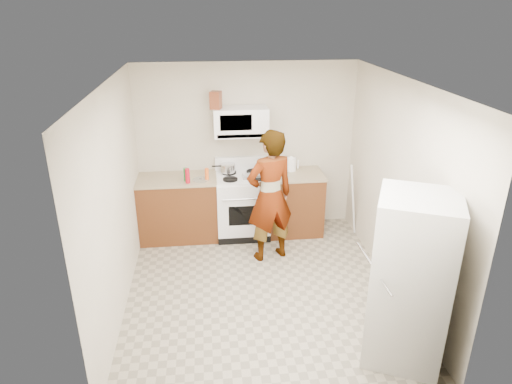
{
  "coord_description": "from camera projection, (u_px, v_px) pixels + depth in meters",
  "views": [
    {
      "loc": [
        -0.59,
        -4.67,
        3.25
      ],
      "look_at": [
        -0.0,
        0.55,
        1.06
      ],
      "focal_mm": 32.0,
      "sensor_mm": 36.0,
      "label": 1
    }
  ],
  "objects": [
    {
      "name": "person",
      "position": [
        270.0,
        196.0,
        5.96
      ],
      "size": [
        0.76,
        0.62,
        1.8
      ],
      "primitive_type": "imported",
      "rotation": [
        0.0,
        0.0,
        3.47
      ],
      "color": "tan",
      "rests_on": "floor"
    },
    {
      "name": "bottle_hot_sauce",
      "position": [
        207.0,
        174.0,
        6.4
      ],
      "size": [
        0.06,
        0.06,
        0.17
      ],
      "primitive_type": "cylinder",
      "rotation": [
        0.0,
        0.0,
        -0.06
      ],
      "color": "orange",
      "rests_on": "counter_left"
    },
    {
      "name": "bottle_green_cap",
      "position": [
        186.0,
        175.0,
        6.35
      ],
      "size": [
        0.08,
        0.08,
        0.19
      ],
      "primitive_type": "cylinder",
      "rotation": [
        0.0,
        0.0,
        0.39
      ],
      "color": "#177F32",
      "rests_on": "counter_left"
    },
    {
      "name": "tray",
      "position": [
        251.0,
        176.0,
        6.5
      ],
      "size": [
        0.25,
        0.16,
        0.05
      ],
      "primitive_type": "cube",
      "rotation": [
        0.0,
        0.0,
        0.01
      ],
      "color": "silver",
      "rests_on": "gas_range"
    },
    {
      "name": "counter_right",
      "position": [
        295.0,
        174.0,
        6.68
      ],
      "size": [
        0.82,
        0.64,
        0.03
      ],
      "primitive_type": "cube",
      "color": "tan",
      "rests_on": "cabinet_right"
    },
    {
      "name": "counter_left",
      "position": [
        176.0,
        179.0,
        6.5
      ],
      "size": [
        1.14,
        0.64,
        0.03
      ],
      "primitive_type": "cube",
      "color": "tan",
      "rests_on": "cabinet_left"
    },
    {
      "name": "saucepan",
      "position": [
        228.0,
        168.0,
        6.65
      ],
      "size": [
        0.22,
        0.22,
        0.12
      ],
      "primitive_type": "cylinder",
      "rotation": [
        0.0,
        0.0,
        -0.02
      ],
      "color": "silver",
      "rests_on": "gas_range"
    },
    {
      "name": "pot_lid",
      "position": [
        201.0,
        180.0,
        6.41
      ],
      "size": [
        0.29,
        0.29,
        0.01
      ],
      "primitive_type": "cylinder",
      "rotation": [
        0.0,
        0.0,
        -0.28
      ],
      "color": "white",
      "rests_on": "counter_left"
    },
    {
      "name": "microwave",
      "position": [
        241.0,
        121.0,
        6.4
      ],
      "size": [
        0.76,
        0.38,
        0.4
      ],
      "primitive_type": "cube",
      "color": "white",
      "rests_on": "back_wall"
    },
    {
      "name": "back_wall",
      "position": [
        247.0,
        148.0,
        6.75
      ],
      "size": [
        3.2,
        0.02,
        2.5
      ],
      "primitive_type": "cube",
      "color": "beige",
      "rests_on": "floor"
    },
    {
      "name": "cabinet_left",
      "position": [
        179.0,
        209.0,
        6.68
      ],
      "size": [
        1.12,
        0.62,
        0.9
      ],
      "primitive_type": "cube",
      "color": "#562A14",
      "rests_on": "floor"
    },
    {
      "name": "floor",
      "position": [
        261.0,
        289.0,
        5.59
      ],
      "size": [
        3.6,
        3.6,
        0.0
      ],
      "primitive_type": "plane",
      "color": "gray",
      "rests_on": "ground"
    },
    {
      "name": "gas_range",
      "position": [
        242.0,
        204.0,
        6.75
      ],
      "size": [
        0.76,
        0.65,
        1.13
      ],
      "color": "white",
      "rests_on": "floor"
    },
    {
      "name": "fridge",
      "position": [
        409.0,
        280.0,
        4.26
      ],
      "size": [
        0.93,
        0.93,
        1.7
      ],
      "primitive_type": "cube",
      "rotation": [
        0.0,
        0.0,
        -0.43
      ],
      "color": "silver",
      "rests_on": "floor"
    },
    {
      "name": "broom",
      "position": [
        353.0,
        200.0,
        6.65
      ],
      "size": [
        0.21,
        0.17,
        1.15
      ],
      "primitive_type": "cylinder",
      "rotation": [
        0.14,
        -0.14,
        -0.15
      ],
      "color": "silver",
      "rests_on": "floor"
    },
    {
      "name": "cabinet_right",
      "position": [
        294.0,
        204.0,
        6.86
      ],
      "size": [
        0.8,
        0.62,
        0.9
      ],
      "primitive_type": "cube",
      "color": "#562A14",
      "rests_on": "floor"
    },
    {
      "name": "right_wall",
      "position": [
        398.0,
        189.0,
        5.28
      ],
      "size": [
        0.02,
        3.6,
        2.5
      ],
      "primitive_type": "cube",
      "color": "beige",
      "rests_on": "floor"
    },
    {
      "name": "bottle_spray",
      "position": [
        187.0,
        176.0,
        6.27
      ],
      "size": [
        0.07,
        0.07,
        0.21
      ],
      "primitive_type": "cylinder",
      "rotation": [
        0.0,
        0.0,
        0.17
      ],
      "color": "#B30D1F",
      "rests_on": "counter_left"
    },
    {
      "name": "kettle",
      "position": [
        291.0,
        164.0,
        6.75
      ],
      "size": [
        0.18,
        0.18,
        0.19
      ],
      "primitive_type": "cylinder",
      "rotation": [
        0.0,
        0.0,
        0.14
      ],
      "color": "white",
      "rests_on": "counter_right"
    },
    {
      "name": "jug",
      "position": [
        216.0,
        100.0,
        6.19
      ],
      "size": [
        0.18,
        0.18,
        0.24
      ],
      "primitive_type": "cube",
      "rotation": [
        0.0,
        0.0,
        -0.33
      ],
      "color": "maroon",
      "rests_on": "microwave"
    }
  ]
}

